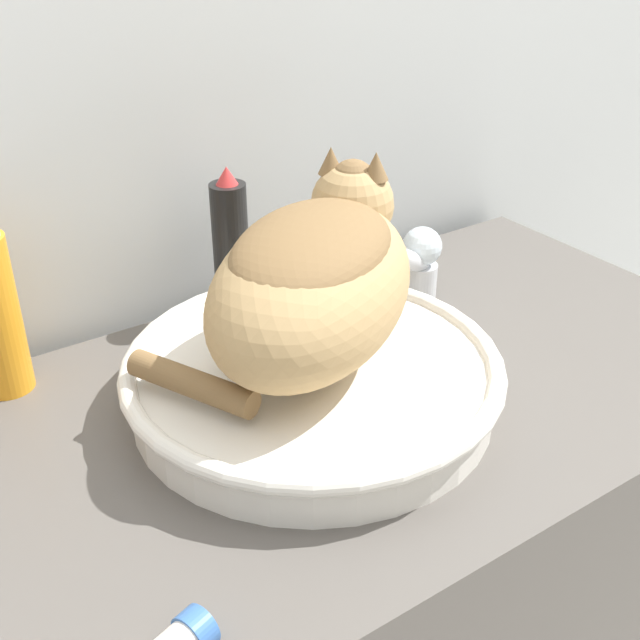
# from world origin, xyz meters

# --- Properties ---
(wall_back) EXTENTS (8.00, 0.05, 2.40)m
(wall_back) POSITION_xyz_m (0.00, 0.60, 1.20)
(wall_back) COLOR silver
(wall_back) RESTS_ON ground_plane
(sink_basin) EXTENTS (0.41, 0.41, 0.06)m
(sink_basin) POSITION_xyz_m (0.05, 0.28, 0.86)
(sink_basin) COLOR white
(sink_basin) RESTS_ON vanity_counter
(cat) EXTENTS (0.36, 0.33, 0.19)m
(cat) POSITION_xyz_m (0.06, 0.28, 0.98)
(cat) COLOR tan
(cat) RESTS_ON sink_basin
(faucet) EXTENTS (0.14, 0.08, 0.14)m
(faucet) POSITION_xyz_m (0.28, 0.37, 0.90)
(faucet) COLOR silver
(faucet) RESTS_ON vanity_counter
(hairspray_can_black) EXTENTS (0.04, 0.04, 0.20)m
(hairspray_can_black) POSITION_xyz_m (0.08, 0.49, 0.93)
(hairspray_can_black) COLOR black
(hairspray_can_black) RESTS_ON vanity_counter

